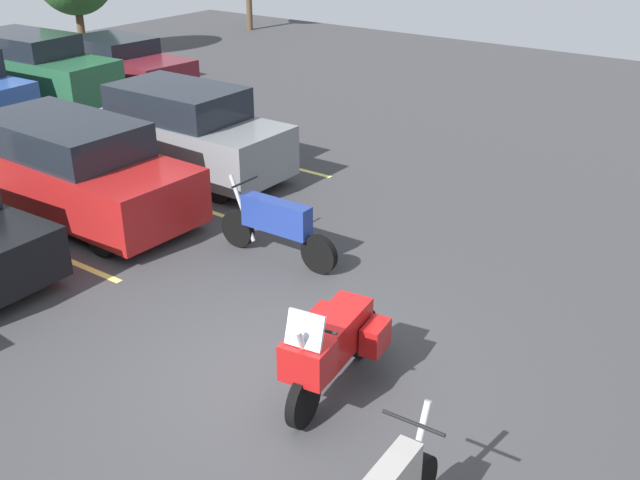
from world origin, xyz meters
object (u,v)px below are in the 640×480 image
at_px(car_far_maroon, 122,62).
at_px(car_red, 77,170).
at_px(motorcycle_second, 276,225).
at_px(car_grey, 188,132).
at_px(motorcycle_touring, 331,344).
at_px(car_far_green, 37,69).

bearing_deg(car_far_maroon, car_red, -135.01).
height_order(motorcycle_second, car_grey, car_grey).
distance_m(motorcycle_touring, car_red, 7.06).
distance_m(motorcycle_second, car_red, 4.14).
bearing_deg(motorcycle_touring, car_red, 76.10).
relative_size(car_red, car_far_green, 0.96).
bearing_deg(car_far_maroon, car_grey, -121.73).
distance_m(motorcycle_second, car_grey, 4.47).
distance_m(motorcycle_touring, car_far_maroon, 16.75).
bearing_deg(car_grey, motorcycle_touring, -123.19).
bearing_deg(motorcycle_second, car_grey, 63.03).
height_order(car_red, car_grey, car_grey).
relative_size(motorcycle_second, car_far_maroon, 0.48).
bearing_deg(car_far_maroon, motorcycle_touring, -122.43).
relative_size(motorcycle_second, car_red, 0.50).
bearing_deg(car_far_maroon, car_far_green, 176.33).
relative_size(motorcycle_second, car_grey, 0.54).
bearing_deg(car_grey, car_red, 178.02).
xyz_separation_m(motorcycle_second, car_grey, (2.02, 3.98, 0.31)).
distance_m(car_grey, car_far_green, 7.75).
bearing_deg(motorcycle_touring, motorcycle_second, 49.25).
bearing_deg(car_far_green, motorcycle_touring, -113.17).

